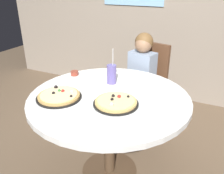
{
  "coord_description": "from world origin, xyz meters",
  "views": [
    {
      "loc": [
        0.71,
        -1.43,
        1.55
      ],
      "look_at": [
        0.0,
        0.05,
        0.8
      ],
      "focal_mm": 37.66,
      "sensor_mm": 36.0,
      "label": 1
    }
  ],
  "objects_px": {
    "chair_wooden": "(146,82)",
    "soda_cup": "(112,74)",
    "pizza_veggie": "(116,102)",
    "sauce_bowl": "(75,73)",
    "plate_small": "(138,79)",
    "dining_table": "(109,107)",
    "diner_child": "(137,91)",
    "pizza_cheese": "(59,96)"
  },
  "relations": [
    {
      "from": "pizza_veggie",
      "to": "soda_cup",
      "type": "relative_size",
      "value": 1.05
    },
    {
      "from": "plate_small",
      "to": "chair_wooden",
      "type": "bearing_deg",
      "value": 98.47
    },
    {
      "from": "chair_wooden",
      "to": "sauce_bowl",
      "type": "xyz_separation_m",
      "value": [
        -0.49,
        -0.64,
        0.24
      ]
    },
    {
      "from": "dining_table",
      "to": "soda_cup",
      "type": "height_order",
      "value": "soda_cup"
    },
    {
      "from": "chair_wooden",
      "to": "soda_cup",
      "type": "height_order",
      "value": "soda_cup"
    },
    {
      "from": "sauce_bowl",
      "to": "dining_table",
      "type": "bearing_deg",
      "value": -26.59
    },
    {
      "from": "diner_child",
      "to": "plate_small",
      "type": "relative_size",
      "value": 6.01
    },
    {
      "from": "dining_table",
      "to": "chair_wooden",
      "type": "xyz_separation_m",
      "value": [
        0.02,
        0.87,
        -0.12
      ]
    },
    {
      "from": "dining_table",
      "to": "diner_child",
      "type": "height_order",
      "value": "diner_child"
    },
    {
      "from": "soda_cup",
      "to": "plate_small",
      "type": "bearing_deg",
      "value": 42.36
    },
    {
      "from": "chair_wooden",
      "to": "diner_child",
      "type": "height_order",
      "value": "diner_child"
    },
    {
      "from": "pizza_veggie",
      "to": "dining_table",
      "type": "bearing_deg",
      "value": 134.74
    },
    {
      "from": "soda_cup",
      "to": "dining_table",
      "type": "bearing_deg",
      "value": -68.69
    },
    {
      "from": "pizza_veggie",
      "to": "sauce_bowl",
      "type": "height_order",
      "value": "pizza_veggie"
    },
    {
      "from": "dining_table",
      "to": "sauce_bowl",
      "type": "relative_size",
      "value": 17.45
    },
    {
      "from": "diner_child",
      "to": "sauce_bowl",
      "type": "bearing_deg",
      "value": -134.72
    },
    {
      "from": "diner_child",
      "to": "sauce_bowl",
      "type": "distance_m",
      "value": 0.71
    },
    {
      "from": "chair_wooden",
      "to": "pizza_cheese",
      "type": "distance_m",
      "value": 1.15
    },
    {
      "from": "chair_wooden",
      "to": "soda_cup",
      "type": "distance_m",
      "value": 0.73
    },
    {
      "from": "diner_child",
      "to": "sauce_bowl",
      "type": "relative_size",
      "value": 15.46
    },
    {
      "from": "chair_wooden",
      "to": "pizza_cheese",
      "type": "xyz_separation_m",
      "value": [
        -0.34,
        -1.07,
        0.24
      ]
    },
    {
      "from": "pizza_cheese",
      "to": "sauce_bowl",
      "type": "distance_m",
      "value": 0.46
    },
    {
      "from": "soda_cup",
      "to": "plate_small",
      "type": "height_order",
      "value": "soda_cup"
    },
    {
      "from": "pizza_veggie",
      "to": "pizza_cheese",
      "type": "relative_size",
      "value": 0.96
    },
    {
      "from": "diner_child",
      "to": "plate_small",
      "type": "height_order",
      "value": "diner_child"
    },
    {
      "from": "plate_small",
      "to": "pizza_veggie",
      "type": "bearing_deg",
      "value": -88.71
    },
    {
      "from": "sauce_bowl",
      "to": "diner_child",
      "type": "bearing_deg",
      "value": 45.28
    },
    {
      "from": "pizza_veggie",
      "to": "diner_child",
      "type": "bearing_deg",
      "value": 98.75
    },
    {
      "from": "pizza_cheese",
      "to": "soda_cup",
      "type": "xyz_separation_m",
      "value": [
        0.23,
        0.42,
        0.06
      ]
    },
    {
      "from": "dining_table",
      "to": "chair_wooden",
      "type": "bearing_deg",
      "value": 88.57
    },
    {
      "from": "chair_wooden",
      "to": "sauce_bowl",
      "type": "bearing_deg",
      "value": -127.82
    },
    {
      "from": "chair_wooden",
      "to": "plate_small",
      "type": "xyz_separation_m",
      "value": [
        0.07,
        -0.49,
        0.22
      ]
    },
    {
      "from": "pizza_veggie",
      "to": "pizza_cheese",
      "type": "height_order",
      "value": "same"
    },
    {
      "from": "diner_child",
      "to": "soda_cup",
      "type": "height_order",
      "value": "diner_child"
    },
    {
      "from": "pizza_veggie",
      "to": "plate_small",
      "type": "xyz_separation_m",
      "value": [
        -0.01,
        0.49,
        -0.01
      ]
    },
    {
      "from": "diner_child",
      "to": "pizza_cheese",
      "type": "height_order",
      "value": "diner_child"
    },
    {
      "from": "pizza_cheese",
      "to": "soda_cup",
      "type": "relative_size",
      "value": 1.09
    },
    {
      "from": "dining_table",
      "to": "chair_wooden",
      "type": "distance_m",
      "value": 0.88
    },
    {
      "from": "soda_cup",
      "to": "pizza_cheese",
      "type": "bearing_deg",
      "value": -118.59
    },
    {
      "from": "sauce_bowl",
      "to": "plate_small",
      "type": "distance_m",
      "value": 0.59
    },
    {
      "from": "dining_table",
      "to": "pizza_veggie",
      "type": "distance_m",
      "value": 0.19
    },
    {
      "from": "dining_table",
      "to": "sauce_bowl",
      "type": "xyz_separation_m",
      "value": [
        -0.47,
        0.24,
        0.12
      ]
    }
  ]
}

